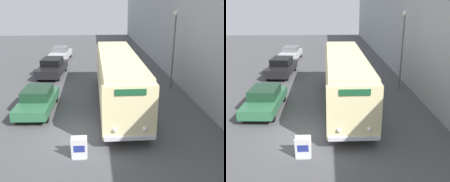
% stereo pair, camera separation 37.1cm
% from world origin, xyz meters
% --- Properties ---
extents(ground_plane, '(80.00, 80.00, 0.00)m').
position_xyz_m(ground_plane, '(0.00, 0.00, 0.00)').
color(ground_plane, '#4C4C4F').
extents(building_wall_right, '(0.30, 60.00, 7.21)m').
position_xyz_m(building_wall_right, '(7.63, 10.00, 3.60)').
color(building_wall_right, '#9EA3A8').
rests_on(building_wall_right, ground_plane).
extents(vintage_bus, '(2.49, 11.28, 3.33)m').
position_xyz_m(vintage_bus, '(2.23, 4.31, 1.88)').
color(vintage_bus, black).
rests_on(vintage_bus, ground_plane).
extents(sign_board, '(0.69, 0.39, 1.05)m').
position_xyz_m(sign_board, '(-0.04, -1.84, 0.51)').
color(sign_board, gray).
rests_on(sign_board, ground_plane).
extents(streetlamp, '(0.36, 0.36, 5.85)m').
position_xyz_m(streetlamp, '(6.63, 7.24, 3.84)').
color(streetlamp, '#595E60').
rests_on(streetlamp, ground_plane).
extents(parked_car_near, '(2.12, 4.60, 1.47)m').
position_xyz_m(parked_car_near, '(-2.81, 3.56, 0.75)').
color(parked_car_near, black).
rests_on(parked_car_near, ground_plane).
extents(parked_car_mid, '(2.39, 4.78, 1.59)m').
position_xyz_m(parked_car_mid, '(-3.04, 11.60, 0.79)').
color(parked_car_mid, black).
rests_on(parked_car_mid, ground_plane).
extents(parked_car_far, '(2.31, 4.26, 1.49)m').
position_xyz_m(parked_car_far, '(-3.02, 18.31, 0.76)').
color(parked_car_far, black).
rests_on(parked_car_far, ground_plane).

